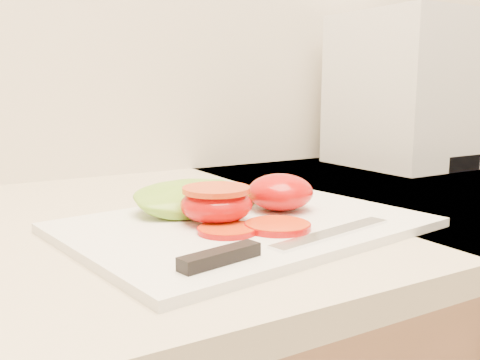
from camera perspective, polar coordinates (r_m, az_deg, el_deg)
cutting_board at (r=0.60m, az=0.48°, el=-4.81°), size 0.42×0.33×0.01m
tomato_half_dome at (r=0.65m, az=4.31°, el=-1.29°), size 0.08×0.08×0.04m
tomato_half_cut at (r=0.59m, az=-2.54°, el=-2.48°), size 0.08×0.08×0.04m
tomato_slice_0 at (r=0.57m, az=4.02°, el=-4.92°), size 0.07×0.07×0.01m
tomato_slice_1 at (r=0.55m, az=-1.39°, el=-5.34°), size 0.06×0.06×0.01m
lettuce_leaf_0 at (r=0.65m, az=-5.03°, el=-1.96°), size 0.18×0.14×0.03m
lettuce_leaf_1 at (r=0.68m, az=-1.95°, el=-1.53°), size 0.14×0.14×0.03m
knife at (r=0.50m, az=3.12°, el=-7.08°), size 0.27×0.06×0.01m
appliance at (r=1.13m, az=16.79°, el=9.13°), size 0.20×0.25×0.30m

